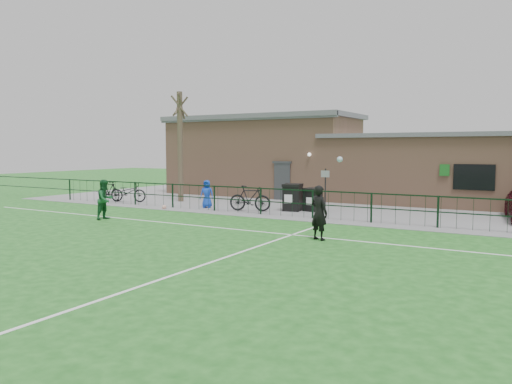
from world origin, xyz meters
The scene contains 18 objects.
ground centered at (0.00, 0.00, 0.00)m, with size 90.00×90.00×0.00m, color #1A591B.
paving_strip centered at (0.00, 13.50, 0.01)m, with size 34.00×13.00×0.02m, color slate.
pitch_line_touch centered at (0.00, 7.80, 0.00)m, with size 28.00×0.10×0.01m, color white.
pitch_line_mid centered at (0.00, 4.00, 0.00)m, with size 28.00×0.10×0.01m, color white.
pitch_line_perp centered at (2.00, 0.00, 0.00)m, with size 0.10×16.00×0.01m, color white.
perimeter_fence centered at (0.00, 8.00, 0.60)m, with size 28.00×0.10×1.20m, color black.
bare_tree centered at (-8.00, 10.50, 3.00)m, with size 0.30×0.30×6.00m, color #493B2C.
wheelie_bin_left centered at (-0.83, 9.84, 0.61)m, with size 0.78×0.88×1.17m, color black.
wheelie_bin_right centered at (0.03, 10.19, 0.51)m, with size 0.65×0.74×0.99m, color black.
sign_post centered at (0.74, 10.00, 1.02)m, with size 0.06×0.06×2.00m, color black.
bicycle_b centered at (-11.57, 8.65, 0.60)m, with size 0.54×1.92×1.15m, color black.
bicycle_c centered at (-10.29, 8.82, 0.56)m, with size 0.72×2.05×1.08m, color black.
bicycle_d centered at (-2.48, 8.70, 0.61)m, with size 0.56×1.98×1.19m, color black.
spectator_child centered at (-5.00, 8.79, 0.70)m, with size 0.66×0.43×1.36m, color blue.
goalkeeper_kick centered at (3.13, 3.68, 0.92)m, with size 1.05×3.72×2.62m.
outfield_player centered at (-6.35, 3.50, 0.82)m, with size 0.80×0.62×1.65m, color #18552B.
ball_ground centered at (-6.51, 7.36, 0.10)m, with size 0.21×0.21×0.21m, color white.
clubhouse centered at (-0.88, 16.50, 2.22)m, with size 24.25×5.40×4.96m.
Camera 1 is at (9.35, -11.09, 2.93)m, focal length 35.00 mm.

